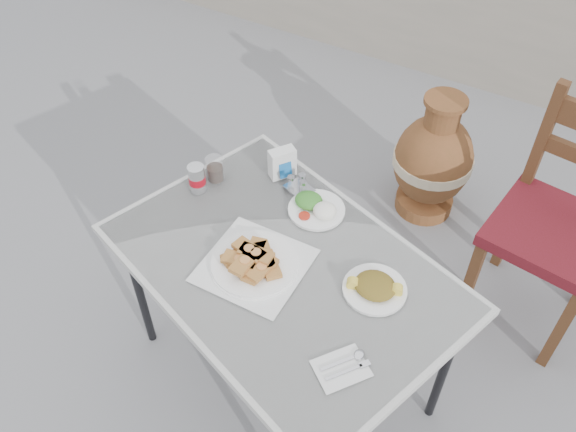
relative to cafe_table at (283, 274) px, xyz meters
The scene contains 12 objects.
ground 0.64m from the cafe_table, 154.85° to the right, with size 80.00×80.00×0.00m, color slate.
cafe_table is the anchor object (origin of this frame).
pide_plate 0.12m from the cafe_table, 146.88° to the right, with size 0.32×0.32×0.07m.
salad_rice_plate 0.28m from the cafe_table, 95.33° to the left, with size 0.20×0.20×0.05m.
salad_chopped_plate 0.31m from the cafe_table, 10.01° to the left, with size 0.20×0.20×0.04m.
soda_can 0.48m from the cafe_table, 161.71° to the left, with size 0.06×0.06×0.11m.
cola_glass 0.49m from the cafe_table, 151.77° to the left, with size 0.07×0.07×0.09m.
napkin_holder 0.44m from the cafe_table, 121.00° to the left, with size 0.09×0.11×0.12m.
condiment_caddy 0.35m from the cafe_table, 111.16° to the left, with size 0.12×0.11×0.07m.
cutlery_napkin 0.41m from the cafe_table, 34.67° to the right, with size 0.18×0.18×0.01m.
chair 1.11m from the cafe_table, 48.72° to the left, with size 0.49×0.49×0.99m.
terracotta_urn 1.22m from the cafe_table, 83.68° to the left, with size 0.38×0.38×0.66m.
Camera 1 is at (0.73, -1.03, 2.20)m, focal length 38.00 mm.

